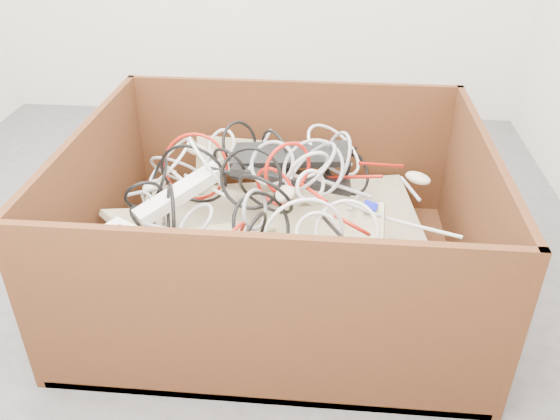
# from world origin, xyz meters

# --- Properties ---
(ground) EXTENTS (3.00, 3.00, 0.00)m
(ground) POSITION_xyz_m (0.00, 0.00, 0.00)
(ground) COLOR #4A494C
(ground) RESTS_ON ground
(cardboard_box) EXTENTS (1.34, 1.11, 0.60)m
(cardboard_box) POSITION_xyz_m (0.26, -0.13, 0.14)
(cardboard_box) COLOR #3F210F
(cardboard_box) RESTS_ON ground
(keyboard_pile) EXTENTS (1.09, 0.97, 0.34)m
(keyboard_pile) POSITION_xyz_m (0.25, -0.12, 0.27)
(keyboard_pile) COLOR #C7B98C
(keyboard_pile) RESTS_ON cardboard_box
(mice_scatter) EXTENTS (1.07, 0.77, 0.17)m
(mice_scatter) POSITION_xyz_m (0.17, -0.11, 0.36)
(mice_scatter) COLOR beige
(mice_scatter) RESTS_ON keyboard_pile
(power_strip_left) EXTENTS (0.28, 0.27, 0.13)m
(power_strip_left) POSITION_xyz_m (-0.06, -0.16, 0.38)
(power_strip_left) COLOR white
(power_strip_left) RESTS_ON keyboard_pile
(power_strip_right) EXTENTS (0.31, 0.16, 0.10)m
(power_strip_right) POSITION_xyz_m (-0.10, -0.39, 0.33)
(power_strip_right) COLOR white
(power_strip_right) RESTS_ON keyboard_pile
(vga_plug) EXTENTS (0.06, 0.05, 0.03)m
(vga_plug) POSITION_xyz_m (0.58, -0.16, 0.36)
(vga_plug) COLOR #0C12C2
(vga_plug) RESTS_ON keyboard_pile
(cable_tangle) EXTENTS (1.17, 0.86, 0.46)m
(cable_tangle) POSITION_xyz_m (0.17, -0.11, 0.40)
(cable_tangle) COLOR #99989D
(cable_tangle) RESTS_ON keyboard_pile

